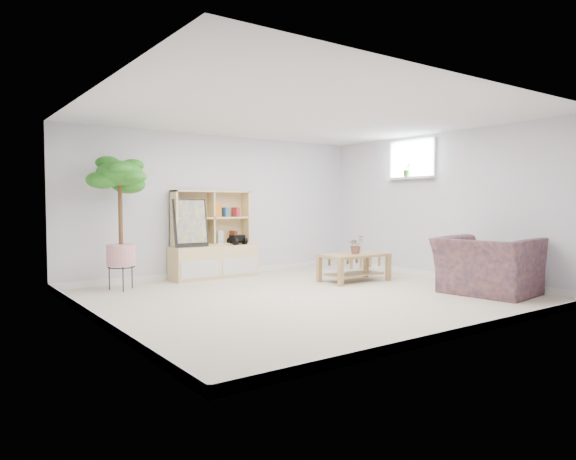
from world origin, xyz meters
TOP-DOWN VIEW (x-y plane):
  - floor at (0.00, 0.00)m, footprint 5.50×5.00m
  - ceiling at (0.00, 0.00)m, footprint 5.50×5.00m
  - walls at (0.00, 0.00)m, footprint 5.51×5.01m
  - baseboard at (0.00, 0.00)m, footprint 5.50×5.00m
  - window at (2.73, 0.60)m, footprint 0.10×0.98m
  - window_sill at (2.67, 0.60)m, footprint 0.14×1.00m
  - storage_unit at (-0.25, 2.24)m, footprint 1.45×0.49m
  - poster at (-0.68, 2.20)m, footprint 0.56×0.16m
  - toy_truck at (0.16, 2.17)m, footprint 0.37×0.28m
  - coffee_table at (1.40, 0.62)m, footprint 1.09×0.60m
  - table_plant at (1.43, 0.61)m, footprint 0.29×0.26m
  - floor_tree at (-1.88, 1.95)m, footprint 0.90×0.90m
  - armchair at (2.08, -1.30)m, footprint 1.20×1.33m
  - sill_plant at (2.67, 0.67)m, footprint 0.16×0.14m

SIDE VIEW (x-z plane):
  - floor at x=0.00m, z-range -0.01..0.01m
  - baseboard at x=0.00m, z-range 0.00..0.10m
  - coffee_table at x=1.40m, z-range 0.00..0.44m
  - armchair at x=2.08m, z-range 0.00..0.89m
  - table_plant at x=1.43m, z-range 0.44..0.73m
  - toy_truck at x=0.16m, z-range 0.55..0.73m
  - storage_unit at x=-0.25m, z-range 0.00..1.45m
  - poster at x=-0.68m, z-range 0.55..1.32m
  - floor_tree at x=-1.88m, z-range 0.00..1.92m
  - walls at x=0.00m, z-range 0.00..2.40m
  - window_sill at x=2.67m, z-range 1.66..1.70m
  - sill_plant at x=2.67m, z-range 1.70..1.96m
  - window at x=2.73m, z-range 1.66..2.34m
  - ceiling at x=0.00m, z-range 2.40..2.40m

